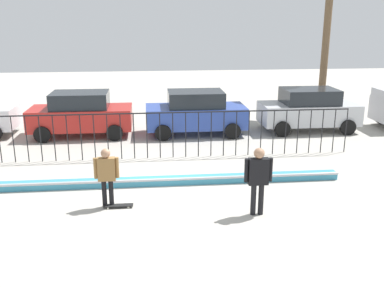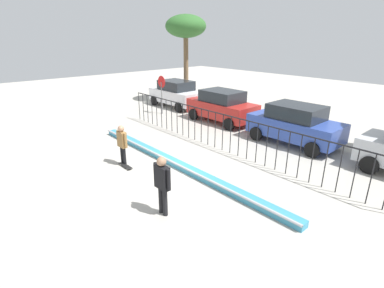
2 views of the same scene
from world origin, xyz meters
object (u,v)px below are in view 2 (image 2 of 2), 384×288
(parked_car_white, at_px, (176,93))
(parked_car_blue, at_px, (295,124))
(palm_tree_short, at_px, (186,28))
(skateboarder, at_px, (122,142))
(skateboard, at_px, (125,166))
(camera_operator, at_px, (162,181))
(parked_car_red, at_px, (222,106))
(stop_sign, at_px, (162,90))

(parked_car_white, relative_size, parked_car_blue, 1.00)
(parked_car_white, distance_m, palm_tree_short, 4.89)
(skateboarder, distance_m, skateboard, 0.97)
(skateboarder, height_order, camera_operator, camera_operator)
(skateboarder, relative_size, parked_car_white, 0.38)
(parked_car_white, xyz_separation_m, palm_tree_short, (-0.90, 1.72, 4.49))
(camera_operator, relative_size, palm_tree_short, 0.28)
(camera_operator, bearing_deg, parked_car_blue, -32.37)
(parked_car_red, height_order, parked_car_blue, same)
(parked_car_red, height_order, palm_tree_short, palm_tree_short)
(parked_car_red, xyz_separation_m, palm_tree_short, (-5.89, 2.21, 4.49))
(parked_car_red, bearing_deg, camera_operator, -52.82)
(parked_car_blue, height_order, palm_tree_short, palm_tree_short)
(parked_car_white, bearing_deg, palm_tree_short, 121.71)
(parked_car_blue, distance_m, palm_tree_short, 11.95)
(palm_tree_short, bearing_deg, skateboarder, -52.17)
(stop_sign, relative_size, palm_tree_short, 0.39)
(skateboard, distance_m, parked_car_red, 7.99)
(parked_car_red, distance_m, parked_car_blue, 4.93)
(camera_operator, height_order, palm_tree_short, palm_tree_short)
(skateboard, xyz_separation_m, parked_car_blue, (2.92, 7.47, 0.91))
(skateboarder, bearing_deg, parked_car_red, 124.35)
(camera_operator, bearing_deg, skateboarder, 40.22)
(parked_car_white, xyz_separation_m, parked_car_blue, (9.91, -0.70, 0.00))
(skateboarder, distance_m, camera_operator, 3.98)
(skateboard, height_order, parked_car_white, parked_car_white)
(parked_car_blue, bearing_deg, palm_tree_short, 166.77)
(skateboarder, xyz_separation_m, parked_car_white, (-6.72, 8.09, -0.02))
(parked_car_white, bearing_deg, skateboarder, -46.10)
(camera_operator, height_order, parked_car_red, parked_car_red)
(skateboarder, bearing_deg, camera_operator, 8.92)
(skateboard, xyz_separation_m, palm_tree_short, (-7.89, 9.89, 5.40))
(parked_car_blue, bearing_deg, skateboard, -111.95)
(stop_sign, bearing_deg, palm_tree_short, 117.17)
(camera_operator, relative_size, stop_sign, 0.72)
(parked_car_red, height_order, stop_sign, stop_sign)
(camera_operator, distance_m, palm_tree_short, 16.29)
(skateboarder, bearing_deg, palm_tree_short, 149.34)
(palm_tree_short, bearing_deg, stop_sign, -62.83)
(skateboard, height_order, palm_tree_short, palm_tree_short)
(skateboarder, height_order, parked_car_blue, parked_car_blue)
(parked_car_red, bearing_deg, parked_car_white, 178.06)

